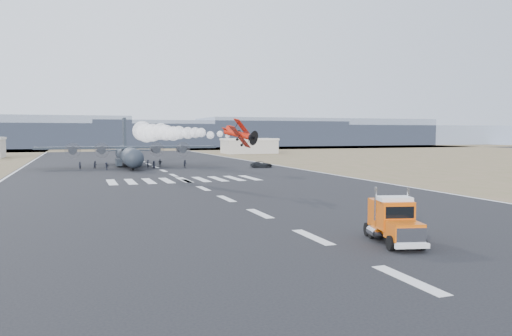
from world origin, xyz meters
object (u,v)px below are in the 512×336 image
crew_b (95,165)px  crew_f (128,164)px  hangar_right (249,146)px  semi_truck (393,220)px  crew_c (106,166)px  crew_e (154,164)px  crew_d (160,163)px  crew_h (185,164)px  transport_aircraft (128,154)px  crew_a (80,165)px  aerobatic_biplane (240,134)px  crew_g (148,164)px  support_vehicle (261,164)px

crew_b → crew_f: (7.42, 2.13, 0.03)m
hangar_right → semi_truck: hangar_right is taller
crew_c → crew_f: 8.13m
hangar_right → crew_e: (-46.78, -69.32, -2.16)m
crew_e → crew_d: bearing=-168.4°
semi_truck → crew_h: 83.15m
transport_aircraft → crew_f: size_ratio=22.57×
crew_d → crew_a: bearing=12.3°
crew_a → crew_c: 6.65m
aerobatic_biplane → hangar_right: bearing=50.7°
aerobatic_biplane → crew_g: aerobatic_biplane is taller
crew_a → crew_c: bearing=100.4°
crew_f → semi_truck: bearing=-97.4°
crew_f → crew_g: (4.06, -3.01, 0.02)m
crew_e → crew_b: bearing=-59.7°
support_vehicle → crew_g: size_ratio=2.77×
support_vehicle → crew_b: size_ratio=2.94×
crew_h → crew_c: bearing=68.2°
crew_b → crew_d: 15.11m
transport_aircraft → crew_c: size_ratio=24.88×
crew_d → crew_b: bearing=13.3°
crew_g → crew_h: (8.23, -2.01, -0.04)m
crew_c → crew_h: crew_h is taller
semi_truck → transport_aircraft: transport_aircraft is taller
transport_aircraft → crew_f: (-0.32, -3.61, -2.17)m
crew_e → crew_h: crew_h is taller
crew_e → aerobatic_biplane: bearing=42.4°
crew_h → hangar_right: bearing=-55.2°
transport_aircraft → crew_e: bearing=-54.9°
hangar_right → support_vehicle: hangar_right is taller
crew_c → crew_a: bearing=-76.5°
semi_truck → aerobatic_biplane: aerobatic_biplane is taller
hangar_right → semi_truck: (-41.24, -153.73, -1.32)m
transport_aircraft → crew_d: transport_aircraft is taller
crew_d → aerobatic_biplane: bearing=95.3°
aerobatic_biplane → crew_b: aerobatic_biplane is taller
semi_truck → transport_aircraft: size_ratio=0.19×
crew_e → crew_f: crew_f is taller
semi_truck → crew_a: (-21.58, 85.73, -0.81)m
support_vehicle → crew_g: 26.21m
hangar_right → aerobatic_biplane: aerobatic_biplane is taller
crew_g → crew_b: bearing=-56.8°
support_vehicle → crew_e: bearing=85.6°
aerobatic_biplane → crew_c: 51.18m
crew_b → crew_g: crew_g is taller
crew_a → aerobatic_biplane: bearing=66.7°
crew_d → crew_e: 4.82m
crew_c → crew_d: bearing=166.7°
semi_truck → crew_a: size_ratio=4.48×
crew_h → transport_aircraft: bearing=28.5°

